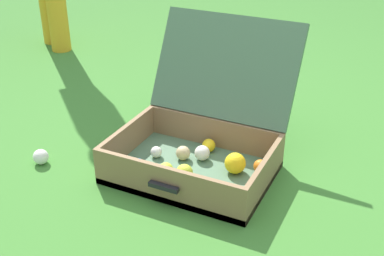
# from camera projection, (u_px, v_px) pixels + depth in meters

# --- Properties ---
(ground_plane) EXTENTS (16.00, 16.00, 0.00)m
(ground_plane) POSITION_uv_depth(u_px,v_px,m) (221.00, 173.00, 1.88)
(ground_plane) COLOR #3D7A2D
(open_suitcase) EXTENTS (0.58, 0.64, 0.51)m
(open_suitcase) POSITION_uv_depth(u_px,v_px,m) (202.00, 137.00, 1.88)
(open_suitcase) COLOR #4C7051
(open_suitcase) RESTS_ON ground
(stray_ball_on_grass) EXTENTS (0.06, 0.06, 0.06)m
(stray_ball_on_grass) POSITION_uv_depth(u_px,v_px,m) (41.00, 157.00, 1.92)
(stray_ball_on_grass) COLOR white
(stray_ball_on_grass) RESTS_ON ground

